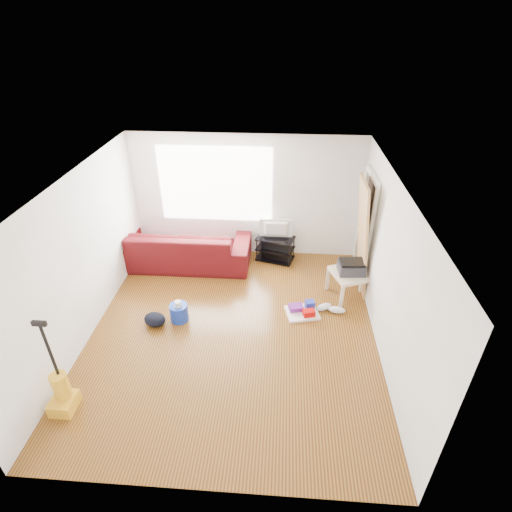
# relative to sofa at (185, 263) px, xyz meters

# --- Properties ---
(room) EXTENTS (4.51, 5.01, 2.51)m
(room) POSITION_rel_sofa_xyz_m (1.29, -1.80, 1.25)
(room) COLOR #492610
(room) RESTS_ON ground
(sofa) EXTENTS (2.64, 1.03, 0.77)m
(sofa) POSITION_rel_sofa_xyz_m (0.00, 0.00, 0.00)
(sofa) COLOR #40090D
(sofa) RESTS_ON ground
(tv_stand) EXTENTS (0.82, 0.60, 0.51)m
(tv_stand) POSITION_rel_sofa_xyz_m (1.82, 0.27, 0.26)
(tv_stand) COLOR black
(tv_stand) RESTS_ON ground
(tv) EXTENTS (0.66, 0.09, 0.38)m
(tv) POSITION_rel_sofa_xyz_m (1.82, 0.27, 0.70)
(tv) COLOR black
(tv) RESTS_ON tv_stand
(side_table) EXTENTS (0.79, 0.79, 0.50)m
(side_table) POSITION_rel_sofa_xyz_m (3.17, -0.86, 0.42)
(side_table) COLOR tan
(side_table) RESTS_ON ground
(printer) EXTENTS (0.47, 0.37, 0.23)m
(printer) POSITION_rel_sofa_xyz_m (3.17, -0.86, 0.61)
(printer) COLOR #25252D
(printer) RESTS_ON side_table
(bucket) EXTENTS (0.31, 0.31, 0.30)m
(bucket) POSITION_rel_sofa_xyz_m (0.29, -1.72, 0.00)
(bucket) COLOR #1634AA
(bucket) RESTS_ON ground
(toilet_paper) EXTENTS (0.11, 0.11, 0.10)m
(toilet_paper) POSITION_rel_sofa_xyz_m (0.30, -1.75, 0.20)
(toilet_paper) COLOR silver
(toilet_paper) RESTS_ON bucket
(cleaning_tray) EXTENTS (0.62, 0.54, 0.19)m
(cleaning_tray) POSITION_rel_sofa_xyz_m (2.35, -1.42, 0.06)
(cleaning_tray) COLOR white
(cleaning_tray) RESTS_ON ground
(backpack) EXTENTS (0.45, 0.41, 0.20)m
(backpack) POSITION_rel_sofa_xyz_m (-0.08, -1.87, 0.00)
(backpack) COLOR black
(backpack) RESTS_ON ground
(sneakers) EXTENTS (0.53, 0.27, 0.12)m
(sneakers) POSITION_rel_sofa_xyz_m (2.82, -1.33, 0.06)
(sneakers) COLOR silver
(sneakers) RESTS_ON ground
(vacuum) EXTENTS (0.30, 0.34, 1.41)m
(vacuum) POSITION_rel_sofa_xyz_m (-0.78, -3.52, 0.26)
(vacuum) COLOR gold
(vacuum) RESTS_ON ground
(door_panel) EXTENTS (0.26, 0.83, 2.07)m
(door_panel) POSITION_rel_sofa_xyz_m (3.35, -0.55, 0.00)
(door_panel) COLOR #B07D4E
(door_panel) RESTS_ON ground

